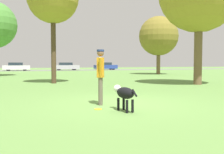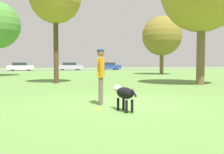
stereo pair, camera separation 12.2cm
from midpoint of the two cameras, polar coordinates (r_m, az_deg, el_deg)
The scene contains 9 objects.
ground_plane at distance 8.43m, azimuth 2.06°, elevation -5.83°, with size 120.00×120.00×0.00m, color #608C42.
far_road_strip at distance 45.41m, azimuth -14.49°, elevation 1.41°, with size 120.00×6.00×0.01m.
person at distance 8.15m, azimuth -2.03°, elevation 1.08°, with size 0.34×0.67×1.72m.
dog at distance 7.11m, azimuth 3.11°, elevation -3.61°, with size 0.43×1.10×0.69m.
frisbee at distance 7.43m, azimuth -2.60°, elevation -6.99°, with size 0.22×0.22×0.02m.
tree_far_right at distance 30.04m, azimuth 10.92°, elevation 8.76°, with size 4.39×4.39×6.49m.
parked_car_white at distance 44.92m, azimuth -19.23°, elevation 2.14°, with size 4.23×1.92×1.33m.
parked_car_silver at distance 45.80m, azimuth -9.10°, elevation 2.29°, with size 4.40×1.98×1.33m.
parked_car_blue at distance 47.54m, azimuth -0.58°, elevation 2.37°, with size 4.13×1.84×1.34m.
Camera 2 is at (-2.82, -7.84, 1.32)m, focal length 42.00 mm.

